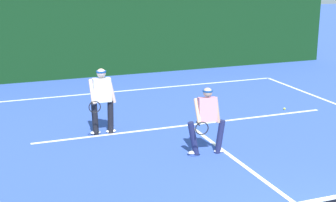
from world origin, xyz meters
TOP-DOWN VIEW (x-y plane):
  - court_line_baseline_far at (0.00, 10.66)m, footprint 10.02×0.10m
  - court_line_service at (0.00, 6.45)m, footprint 8.17×0.10m
  - court_line_centre at (0.00, 3.20)m, footprint 0.10×6.40m
  - player_near at (-0.45, 4.38)m, footprint 0.96×0.84m
  - player_far at (-2.29, 6.57)m, footprint 0.82×0.83m
  - tennis_ball at (3.19, 6.80)m, footprint 0.07×0.07m
  - back_fence_windscreen at (0.00, 13.20)m, footprint 18.07×0.12m

SIDE VIEW (x-z plane):
  - court_line_baseline_far at x=0.00m, z-range 0.00..0.01m
  - court_line_service at x=0.00m, z-range 0.00..0.01m
  - court_line_centre at x=0.00m, z-range 0.00..0.01m
  - tennis_ball at x=3.19m, z-range 0.00..0.07m
  - player_near at x=-0.45m, z-range 0.07..1.60m
  - player_far at x=-2.29m, z-range 0.09..1.76m
  - back_fence_windscreen at x=0.00m, z-range 0.00..3.52m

